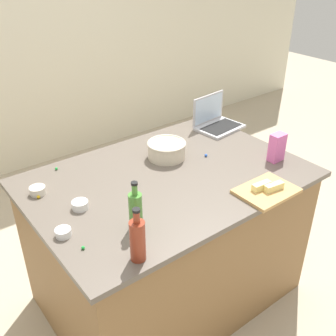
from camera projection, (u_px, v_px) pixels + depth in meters
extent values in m
plane|color=#B7A88E|center=(168.00, 291.00, 2.68)|extent=(12.00, 12.00, 0.00)
cube|color=beige|center=(14.00, 35.00, 3.60)|extent=(8.00, 0.10, 2.60)
cube|color=olive|center=(168.00, 241.00, 2.47)|extent=(1.47, 1.00, 0.87)
cube|color=#60564C|center=(168.00, 178.00, 2.24)|extent=(1.53, 1.06, 0.03)
cube|color=#B7B7BC|center=(220.00, 128.00, 2.78)|extent=(0.33, 0.25, 0.02)
cube|color=black|center=(221.00, 127.00, 2.77)|extent=(0.29, 0.18, 0.00)
cube|color=#B7B7BC|center=(208.00, 109.00, 2.80)|extent=(0.30, 0.04, 0.20)
cube|color=silver|center=(209.00, 109.00, 2.80)|extent=(0.27, 0.03, 0.18)
cylinder|color=beige|center=(167.00, 150.00, 2.40)|extent=(0.22, 0.22, 0.10)
cylinder|color=black|center=(167.00, 150.00, 2.40)|extent=(0.18, 0.18, 0.08)
torus|color=beige|center=(167.00, 143.00, 2.38)|extent=(0.23, 0.23, 0.01)
cylinder|color=maroon|center=(138.00, 241.00, 1.61)|extent=(0.07, 0.07, 0.19)
cylinder|color=maroon|center=(136.00, 217.00, 1.55)|extent=(0.03, 0.03, 0.05)
cylinder|color=black|center=(136.00, 210.00, 1.54)|extent=(0.03, 0.03, 0.01)
cylinder|color=#4C8C38|center=(136.00, 212.00, 1.79)|extent=(0.06, 0.06, 0.18)
cylinder|color=#4C8C38|center=(135.00, 190.00, 1.73)|extent=(0.03, 0.03, 0.05)
cylinder|color=black|center=(134.00, 183.00, 1.71)|extent=(0.03, 0.03, 0.01)
cube|color=tan|center=(266.00, 191.00, 2.08)|extent=(0.31, 0.23, 0.02)
cube|color=#F4E58C|center=(274.00, 187.00, 2.07)|extent=(0.11, 0.05, 0.04)
cube|color=#F4E58C|center=(261.00, 186.00, 2.08)|extent=(0.11, 0.05, 0.04)
cylinder|color=white|center=(80.00, 205.00, 1.96)|extent=(0.08, 0.08, 0.04)
cylinder|color=white|center=(63.00, 233.00, 1.78)|extent=(0.07, 0.07, 0.04)
cylinder|color=beige|center=(38.00, 190.00, 2.07)|extent=(0.08, 0.08, 0.04)
cube|color=pink|center=(277.00, 147.00, 2.35)|extent=(0.09, 0.06, 0.17)
sphere|color=yellow|center=(38.00, 197.00, 2.04)|extent=(0.02, 0.02, 0.02)
sphere|color=blue|center=(206.00, 155.00, 2.43)|extent=(0.02, 0.02, 0.02)
sphere|color=green|center=(56.00, 169.00, 2.29)|extent=(0.02, 0.02, 0.02)
sphere|color=green|center=(83.00, 248.00, 1.70)|extent=(0.02, 0.02, 0.02)
sphere|color=yellow|center=(208.00, 122.00, 2.87)|extent=(0.02, 0.02, 0.02)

